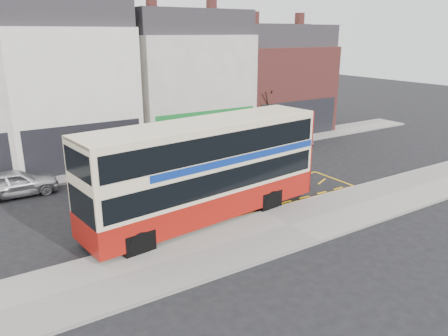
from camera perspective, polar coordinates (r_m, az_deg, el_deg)
ground at (r=22.38m, az=4.59°, el=-5.61°), size 120.00×120.00×0.00m
pavement at (r=20.73m, az=8.47°, el=-7.46°), size 40.00×4.00×0.15m
kerb at (r=22.07m, az=5.19°, el=-5.74°), size 40.00×0.15×0.15m
far_pavement at (r=31.29m, az=-7.65°, el=1.18°), size 50.00×3.00×0.15m
road_markings at (r=23.57m, az=2.24°, el=-4.33°), size 14.00×3.40×0.01m
terrace_left at (r=32.27m, az=-20.17°, el=10.29°), size 8.00×8.01×11.80m
terrace_green_shop at (r=35.38m, az=-5.59°, el=11.37°), size 9.00×8.01×11.30m
terrace_right at (r=40.33m, az=6.09°, el=11.37°), size 9.00×8.01×10.30m
double_decker_bus at (r=20.53m, az=-2.39°, el=-0.16°), size 12.30×4.11×4.82m
bus_stop_post at (r=18.29m, az=-8.93°, el=-4.82°), size 0.71×0.14×2.85m
car_silver at (r=26.64m, az=-25.61°, el=-1.78°), size 4.49×1.92×1.51m
car_grey at (r=28.20m, az=-12.60°, el=0.48°), size 4.50×1.85×1.45m
car_white at (r=34.36m, az=8.30°, el=3.75°), size 5.41×3.12×1.47m
street_tree_right at (r=35.47m, az=4.82°, el=9.23°), size 2.54×2.54×5.48m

